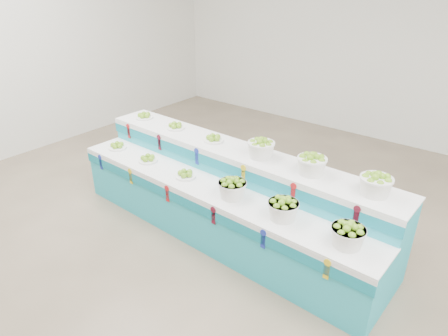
{
  "coord_description": "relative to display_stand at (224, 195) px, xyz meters",
  "views": [
    {
      "loc": [
        1.9,
        -2.51,
        2.94
      ],
      "look_at": [
        -0.72,
        0.76,
        0.87
      ],
      "focal_mm": 32.28,
      "sensor_mm": 36.0,
      "label": 1
    }
  ],
  "objects": [
    {
      "name": "plate_upper_right",
      "position": [
        -0.38,
        0.27,
        0.56
      ],
      "size": [
        0.25,
        0.25,
        0.09
      ],
      "primitive_type": "cylinder",
      "rotation": [
        0.0,
        0.0,
        -0.03
      ],
      "color": "white",
      "rests_on": "display_stand"
    },
    {
      "name": "basket_lower_right",
      "position": [
        1.65,
        -0.3,
        0.32
      ],
      "size": [
        0.32,
        0.32,
        0.23
      ],
      "primitive_type": null,
      "rotation": [
        0.0,
        0.0,
        -0.03
      ],
      "color": "silver",
      "rests_on": "display_stand"
    },
    {
      "name": "back_wall",
      "position": [
        0.72,
        4.24,
        1.49
      ],
      "size": [
        10.0,
        0.0,
        10.0
      ],
      "primitive_type": "plane",
      "rotation": [
        1.57,
        0.0,
        0.0
      ],
      "color": "silver",
      "rests_on": "ground"
    },
    {
      "name": "plate_lower_right",
      "position": [
        -0.39,
        -0.24,
        0.26
      ],
      "size": [
        0.25,
        0.25,
        0.09
      ],
      "primitive_type": "cylinder",
      "rotation": [
        0.0,
        0.0,
        -0.03
      ],
      "color": "white",
      "rests_on": "display_stand"
    },
    {
      "name": "basket_upper_left",
      "position": [
        0.34,
        0.25,
        0.62
      ],
      "size": [
        0.32,
        0.32,
        0.23
      ],
      "primitive_type": null,
      "rotation": [
        0.0,
        0.0,
        -0.03
      ],
      "color": "silver",
      "rests_on": "display_stand"
    },
    {
      "name": "basket_upper_mid",
      "position": [
        0.98,
        0.23,
        0.62
      ],
      "size": [
        0.32,
        0.32,
        0.23
      ],
      "primitive_type": null,
      "rotation": [
        0.0,
        0.0,
        -0.03
      ],
      "color": "silver",
      "rests_on": "display_stand"
    },
    {
      "name": "plate_upper_mid",
      "position": [
        -1.06,
        0.29,
        0.56
      ],
      "size": [
        0.25,
        0.25,
        0.09
      ],
      "primitive_type": "cylinder",
      "rotation": [
        0.0,
        0.0,
        -0.03
      ],
      "color": "white",
      "rests_on": "display_stand"
    },
    {
      "name": "basket_upper_right",
      "position": [
        1.66,
        0.21,
        0.62
      ],
      "size": [
        0.32,
        0.32,
        0.23
      ],
      "primitive_type": null,
      "rotation": [
        0.0,
        0.0,
        -0.03
      ],
      "color": "silver",
      "rests_on": "display_stand"
    },
    {
      "name": "basket_lower_left",
      "position": [
        0.33,
        -0.26,
        0.32
      ],
      "size": [
        0.32,
        0.32,
        0.23
      ],
      "primitive_type": null,
      "rotation": [
        0.0,
        0.0,
        -0.03
      ],
      "color": "silver",
      "rests_on": "display_stand"
    },
    {
      "name": "ground",
      "position": [
        0.72,
        -0.76,
        -0.51
      ],
      "size": [
        10.0,
        10.0,
        0.0
      ],
      "primitive_type": "plane",
      "color": "brown",
      "rests_on": "ground"
    },
    {
      "name": "display_stand",
      "position": [
        0.0,
        0.0,
        0.0
      ],
      "size": [
        4.14,
        1.18,
        1.02
      ],
      "primitive_type": null,
      "rotation": [
        0.0,
        0.0,
        -0.03
      ],
      "color": "#28AFC5",
      "rests_on": "ground"
    },
    {
      "name": "plate_lower_left",
      "position": [
        -1.72,
        -0.21,
        0.26
      ],
      "size": [
        0.25,
        0.25,
        0.09
      ],
      "primitive_type": "cylinder",
      "rotation": [
        0.0,
        0.0,
        -0.03
      ],
      "color": "white",
      "rests_on": "display_stand"
    },
    {
      "name": "plate_lower_mid",
      "position": [
        -1.07,
        -0.22,
        0.26
      ],
      "size": [
        0.25,
        0.25,
        0.09
      ],
      "primitive_type": "cylinder",
      "rotation": [
        0.0,
        0.0,
        -0.03
      ],
      "color": "white",
      "rests_on": "display_stand"
    },
    {
      "name": "plate_upper_left",
      "position": [
        -1.7,
        0.3,
        0.56
      ],
      "size": [
        0.25,
        0.25,
        0.09
      ],
      "primitive_type": "cylinder",
      "rotation": [
        0.0,
        0.0,
        -0.03
      ],
      "color": "white",
      "rests_on": "display_stand"
    },
    {
      "name": "basket_lower_mid",
      "position": [
        0.97,
        -0.28,
        0.32
      ],
      "size": [
        0.32,
        0.32,
        0.23
      ],
      "primitive_type": null,
      "rotation": [
        0.0,
        0.0,
        -0.03
      ],
      "color": "silver",
      "rests_on": "display_stand"
    }
  ]
}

